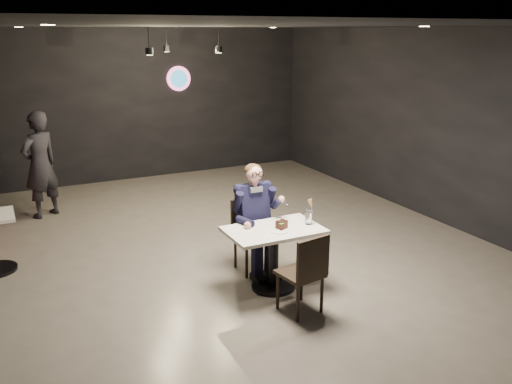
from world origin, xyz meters
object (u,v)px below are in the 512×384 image
chair_near (300,272)px  sundae_glass (308,217)px  main_table (273,259)px  passerby (40,165)px  seated_man (253,217)px  chair_far (253,236)px

chair_near → sundae_glass: 0.81m
main_table → passerby: (-2.16, 3.97, 0.49)m
seated_man → sundae_glass: (0.44, -0.59, 0.12)m
chair_far → sundae_glass: size_ratio=5.08×
chair_far → passerby: size_ratio=0.53×
seated_man → sundae_glass: size_ratio=7.95×
main_table → sundae_glass: size_ratio=6.07×
sundae_glass → passerby: passerby is taller
chair_far → passerby: (-2.16, 3.42, 0.41)m
seated_man → passerby: 4.05m
main_table → passerby: 4.55m
passerby → seated_man: bearing=89.9°
main_table → sundae_glass: (0.44, -0.04, 0.47)m
sundae_glass → passerby: bearing=122.9°
main_table → chair_far: chair_far is taller
sundae_glass → passerby: (-2.60, 4.01, 0.03)m
main_table → seated_man: seated_man is taller
main_table → seated_man: 0.65m
chair_far → chair_near: size_ratio=1.00×
main_table → chair_near: chair_near is taller
chair_near → seated_man: seated_man is taller
chair_far → passerby: bearing=122.2°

